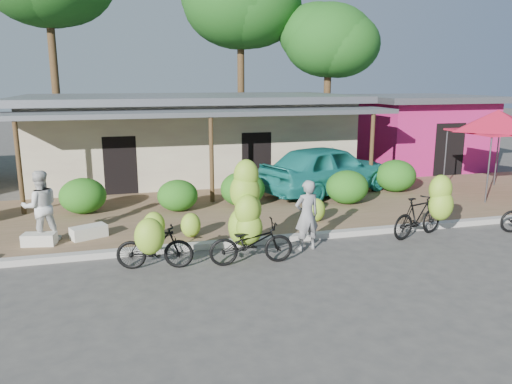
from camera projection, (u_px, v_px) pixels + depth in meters
ground at (266, 275)px, 10.36m from camera, size 100.00×100.00×0.00m
sidewalk at (219, 212)px, 15.05m from camera, size 60.00×6.00×0.12m
curb at (243, 242)px, 12.22m from camera, size 60.00×0.25×0.15m
shop_main at (190, 136)px, 20.26m from camera, size 13.00×8.50×3.35m
shop_pink at (416, 130)px, 23.03m from camera, size 6.00×6.00×3.25m
tree_center_right at (236, 0)px, 25.10m from camera, size 5.88×5.81×10.09m
tree_near_right at (324, 38)px, 24.67m from camera, size 4.66×4.50×7.67m
hedge_1 at (83, 196)px, 14.57m from camera, size 1.34×1.21×1.05m
hedge_2 at (178, 195)px, 14.86m from camera, size 1.21×1.09×0.94m
hedge_3 at (243, 189)px, 15.42m from camera, size 1.39×1.25×1.08m
hedge_4 at (347, 187)px, 15.72m from camera, size 1.36×1.22×1.06m
hedge_5 at (396, 176)px, 17.42m from camera, size 1.43×1.29×1.11m
red_canopy at (497, 121)px, 16.72m from camera, size 3.50×3.50×2.86m
bike_left at (154, 244)px, 10.44m from camera, size 1.70×1.28×1.31m
bike_center at (248, 223)px, 11.06m from camera, size 1.89×1.24×2.24m
bike_right at (425, 211)px, 12.56m from camera, size 1.84×1.39×1.72m
loose_banana_a at (154, 225)px, 12.27m from camera, size 0.55×0.46×0.68m
loose_banana_b at (191, 225)px, 12.39m from camera, size 0.50×0.42×0.62m
loose_banana_c at (316, 210)px, 13.77m from camera, size 0.52×0.44×0.65m
sack_near at (89, 232)px, 12.38m from camera, size 0.94×0.71×0.30m
sack_far at (39, 239)px, 11.85m from camera, size 0.81×0.51×0.28m
vendor at (307, 215)px, 11.74m from camera, size 0.66×0.48×1.69m
bystander at (40, 206)px, 11.96m from camera, size 0.98×0.85×1.75m
teal_van at (327, 169)px, 17.12m from camera, size 5.36×3.68×1.69m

